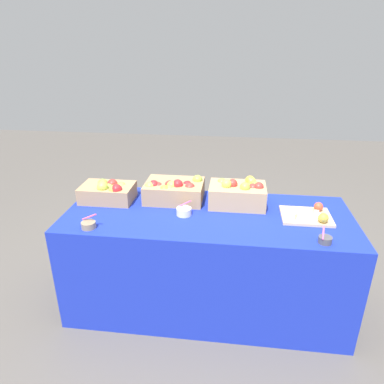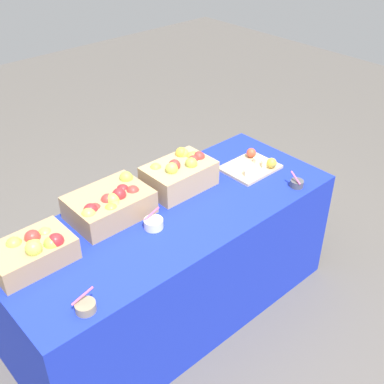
{
  "view_description": "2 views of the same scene",
  "coord_description": "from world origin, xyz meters",
  "px_view_note": "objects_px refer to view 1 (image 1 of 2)",
  "views": [
    {
      "loc": [
        0.15,
        -2.09,
        1.79
      ],
      "look_at": [
        -0.11,
        0.06,
        0.86
      ],
      "focal_mm": 32.8,
      "sensor_mm": 36.0,
      "label": 1
    },
    {
      "loc": [
        -1.32,
        -1.62,
        2.26
      ],
      "look_at": [
        0.15,
        0.01,
        0.8
      ],
      "focal_mm": 45.51,
      "sensor_mm": 36.0,
      "label": 2
    }
  ],
  "objects_px": {
    "sample_bowl_mid": "(89,225)",
    "sample_bowl_near": "(184,211)",
    "apple_crate_middle": "(174,190)",
    "apple_crate_left": "(109,191)",
    "sample_bowl_far": "(325,240)",
    "apple_crate_right": "(239,193)",
    "cutting_board_front": "(310,215)"
  },
  "relations": [
    {
      "from": "apple_crate_middle",
      "to": "apple_crate_left",
      "type": "bearing_deg",
      "value": -172.17
    },
    {
      "from": "apple_crate_middle",
      "to": "sample_bowl_near",
      "type": "height_order",
      "value": "apple_crate_middle"
    },
    {
      "from": "apple_crate_left",
      "to": "sample_bowl_near",
      "type": "bearing_deg",
      "value": -15.93
    },
    {
      "from": "apple_crate_left",
      "to": "apple_crate_right",
      "type": "xyz_separation_m",
      "value": [
        0.92,
        0.04,
        0.02
      ]
    },
    {
      "from": "sample_bowl_near",
      "to": "sample_bowl_far",
      "type": "xyz_separation_m",
      "value": [
        0.84,
        -0.25,
        -0.0
      ]
    },
    {
      "from": "apple_crate_middle",
      "to": "sample_bowl_mid",
      "type": "xyz_separation_m",
      "value": [
        -0.45,
        -0.47,
        -0.06
      ]
    },
    {
      "from": "apple_crate_right",
      "to": "sample_bowl_mid",
      "type": "distance_m",
      "value": 1.01
    },
    {
      "from": "sample_bowl_mid",
      "to": "apple_crate_right",
      "type": "bearing_deg",
      "value": 26.47
    },
    {
      "from": "cutting_board_front",
      "to": "sample_bowl_mid",
      "type": "height_order",
      "value": "sample_bowl_mid"
    },
    {
      "from": "apple_crate_right",
      "to": "cutting_board_front",
      "type": "relative_size",
      "value": 1.21
    },
    {
      "from": "sample_bowl_mid",
      "to": "sample_bowl_far",
      "type": "height_order",
      "value": "sample_bowl_mid"
    },
    {
      "from": "cutting_board_front",
      "to": "apple_crate_middle",
      "type": "bearing_deg",
      "value": 169.53
    },
    {
      "from": "apple_crate_right",
      "to": "apple_crate_left",
      "type": "bearing_deg",
      "value": -177.48
    },
    {
      "from": "sample_bowl_near",
      "to": "sample_bowl_mid",
      "type": "height_order",
      "value": "sample_bowl_near"
    },
    {
      "from": "apple_crate_right",
      "to": "sample_bowl_far",
      "type": "relative_size",
      "value": 4.28
    },
    {
      "from": "apple_crate_left",
      "to": "apple_crate_right",
      "type": "height_order",
      "value": "apple_crate_right"
    },
    {
      "from": "sample_bowl_mid",
      "to": "apple_crate_middle",
      "type": "bearing_deg",
      "value": 46.67
    },
    {
      "from": "apple_crate_middle",
      "to": "apple_crate_right",
      "type": "relative_size",
      "value": 1.07
    },
    {
      "from": "sample_bowl_mid",
      "to": "sample_bowl_far",
      "type": "relative_size",
      "value": 1.14
    },
    {
      "from": "apple_crate_right",
      "to": "sample_bowl_near",
      "type": "relative_size",
      "value": 3.67
    },
    {
      "from": "apple_crate_middle",
      "to": "sample_bowl_mid",
      "type": "height_order",
      "value": "apple_crate_middle"
    },
    {
      "from": "apple_crate_right",
      "to": "sample_bowl_near",
      "type": "xyz_separation_m",
      "value": [
        -0.35,
        -0.2,
        -0.06
      ]
    },
    {
      "from": "apple_crate_left",
      "to": "cutting_board_front",
      "type": "xyz_separation_m",
      "value": [
        1.38,
        -0.11,
        -0.05
      ]
    },
    {
      "from": "apple_crate_right",
      "to": "sample_bowl_far",
      "type": "distance_m",
      "value": 0.67
    },
    {
      "from": "apple_crate_middle",
      "to": "apple_crate_right",
      "type": "xyz_separation_m",
      "value": [
        0.46,
        -0.02,
        0.01
      ]
    },
    {
      "from": "apple_crate_left",
      "to": "apple_crate_middle",
      "type": "relative_size",
      "value": 0.9
    },
    {
      "from": "apple_crate_right",
      "to": "sample_bowl_mid",
      "type": "bearing_deg",
      "value": -153.53
    },
    {
      "from": "apple_crate_left",
      "to": "cutting_board_front",
      "type": "relative_size",
      "value": 1.16
    },
    {
      "from": "sample_bowl_mid",
      "to": "sample_bowl_near",
      "type": "bearing_deg",
      "value": 24.23
    },
    {
      "from": "sample_bowl_far",
      "to": "sample_bowl_mid",
      "type": "bearing_deg",
      "value": 179.98
    },
    {
      "from": "cutting_board_front",
      "to": "apple_crate_left",
      "type": "bearing_deg",
      "value": 175.6
    },
    {
      "from": "cutting_board_front",
      "to": "sample_bowl_mid",
      "type": "xyz_separation_m",
      "value": [
        -1.37,
        -0.3,
        0.0
      ]
    }
  ]
}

